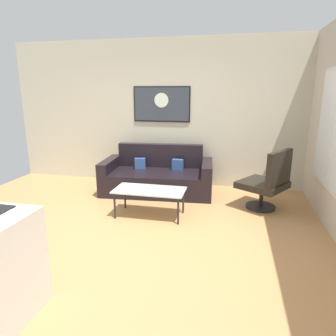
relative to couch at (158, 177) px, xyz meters
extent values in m
cube|color=tan|center=(0.03, -1.79, -0.30)|extent=(6.40, 6.40, 0.04)
cube|color=beige|center=(0.03, 0.63, 1.12)|extent=(6.40, 0.05, 2.80)
cube|color=black|center=(0.00, -0.05, -0.08)|extent=(1.69, 1.05, 0.40)
cube|color=black|center=(-0.03, 0.33, 0.35)|extent=(1.63, 0.29, 0.44)
cube|color=black|center=(-0.89, -0.12, 0.02)|extent=(0.25, 0.94, 0.60)
cube|color=black|center=(0.90, 0.02, 0.02)|extent=(0.25, 0.94, 0.60)
cube|color=#2D4C87|center=(-0.36, 0.09, 0.22)|extent=(0.22, 0.15, 0.20)
cube|color=#2D4C87|center=(0.35, 0.15, 0.22)|extent=(0.21, 0.12, 0.20)
cube|color=silver|center=(0.16, -1.11, 0.13)|extent=(1.05, 0.51, 0.02)
cylinder|color=#232326|center=(-0.31, -1.32, -0.08)|extent=(0.03, 0.03, 0.39)
cylinder|color=#232326|center=(0.63, -1.32, -0.08)|extent=(0.03, 0.03, 0.39)
cylinder|color=#232326|center=(-0.31, -0.90, -0.08)|extent=(0.03, 0.03, 0.39)
cylinder|color=#232326|center=(0.63, -0.90, -0.08)|extent=(0.03, 0.03, 0.39)
cylinder|color=black|center=(1.81, -0.43, -0.26)|extent=(0.46, 0.46, 0.04)
cylinder|color=black|center=(1.81, -0.43, -0.06)|extent=(0.06, 0.06, 0.36)
cube|color=black|center=(1.81, -0.43, 0.11)|extent=(0.89, 0.90, 0.10)
cube|color=black|center=(2.02, -0.57, 0.43)|extent=(0.43, 0.60, 0.53)
cube|color=black|center=(-0.06, 0.60, 1.30)|extent=(1.12, 0.01, 0.68)
cube|color=#343B44|center=(-0.06, 0.59, 1.30)|extent=(1.07, 0.02, 0.63)
cylinder|color=silver|center=(-0.06, 0.58, 1.38)|extent=(0.28, 0.01, 0.28)
cube|color=silver|center=(2.62, -0.89, 1.06)|extent=(0.02, 1.55, 1.63)
cube|color=white|center=(2.61, -0.89, 1.06)|extent=(0.01, 1.47, 1.55)
cube|color=silver|center=(2.61, -0.89, 1.06)|extent=(0.01, 0.04, 1.55)
camera|label=1|loc=(1.33, -5.13, 1.53)|focal=31.83mm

